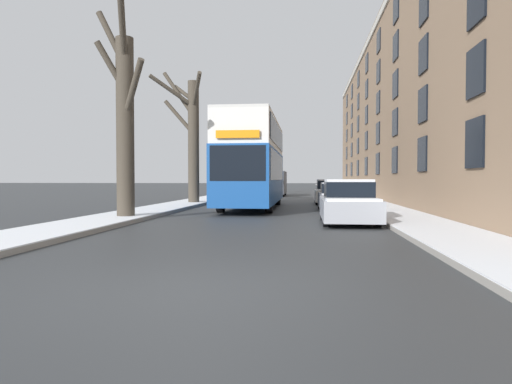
% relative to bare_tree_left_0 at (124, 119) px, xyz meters
% --- Properties ---
extents(ground_plane, '(320.00, 320.00, 0.00)m').
position_rel_bare_tree_left_0_xyz_m(ground_plane, '(5.11, -10.38, -3.82)').
color(ground_plane, '#303335').
extents(sidewalk_left, '(2.35, 130.00, 0.16)m').
position_rel_bare_tree_left_0_xyz_m(sidewalk_left, '(-0.33, 42.62, -3.74)').
color(sidewalk_left, gray).
rests_on(sidewalk_left, ground).
extents(sidewalk_right, '(2.35, 130.00, 0.16)m').
position_rel_bare_tree_left_0_xyz_m(sidewalk_right, '(10.55, 42.62, -3.74)').
color(sidewalk_right, gray).
rests_on(sidewalk_right, ground).
extents(terrace_facade_right, '(9.10, 54.62, 12.99)m').
position_rel_bare_tree_left_0_xyz_m(terrace_facade_right, '(16.21, 18.39, 2.68)').
color(terrace_facade_right, '#8C7056').
rests_on(terrace_facade_right, ground).
extents(bare_tree_left_0, '(2.32, 2.11, 8.14)m').
position_rel_bare_tree_left_0_xyz_m(bare_tree_left_0, '(0.00, 0.00, 0.00)').
color(bare_tree_left_0, '#423A30').
rests_on(bare_tree_left_0, ground).
extents(bare_tree_left_1, '(3.29, 2.78, 8.13)m').
position_rel_bare_tree_left_0_xyz_m(bare_tree_left_1, '(-0.07, 10.36, 0.39)').
color(bare_tree_left_1, '#423A30').
rests_on(bare_tree_left_1, ground).
extents(bare_tree_left_2, '(3.94, 4.57, 7.49)m').
position_rel_bare_tree_left_0_xyz_m(bare_tree_left_2, '(-0.10, 20.18, -0.51)').
color(bare_tree_left_2, '#423A30').
rests_on(bare_tree_left_2, ground).
extents(bare_tree_left_3, '(2.27, 3.07, 7.12)m').
position_rel_bare_tree_left_0_xyz_m(bare_tree_left_3, '(-0.02, 29.07, -0.39)').
color(bare_tree_left_3, '#423A30').
rests_on(bare_tree_left_3, ground).
extents(double_decker_bus, '(2.61, 11.11, 4.62)m').
position_rel_bare_tree_left_0_xyz_m(double_decker_bus, '(4.02, 7.42, -1.21)').
color(double_decker_bus, '#194C99').
rests_on(double_decker_bus, ground).
extents(parked_car_0, '(1.87, 4.32, 1.54)m').
position_rel_bare_tree_left_0_xyz_m(parked_car_0, '(8.29, -0.31, -3.12)').
color(parked_car_0, '#9EA3AD').
rests_on(parked_car_0, ground).
extents(parked_car_1, '(1.69, 4.59, 1.38)m').
position_rel_bare_tree_left_0_xyz_m(parked_car_1, '(8.29, 6.10, -3.17)').
color(parked_car_1, slate).
rests_on(parked_car_1, ground).
extents(parked_car_2, '(1.83, 4.32, 1.53)m').
position_rel_bare_tree_left_0_xyz_m(parked_car_2, '(8.29, 12.26, -3.12)').
color(parked_car_2, silver).
rests_on(parked_car_2, ground).
extents(oncoming_van, '(1.94, 5.77, 2.23)m').
position_rel_bare_tree_left_0_xyz_m(oncoming_van, '(3.98, 24.85, -2.61)').
color(oncoming_van, '#333842').
rests_on(oncoming_van, ground).
extents(pedestrian_left_sidewalk, '(0.38, 0.38, 1.75)m').
position_rel_bare_tree_left_0_xyz_m(pedestrian_left_sidewalk, '(-0.07, 0.00, -2.86)').
color(pedestrian_left_sidewalk, navy).
rests_on(pedestrian_left_sidewalk, ground).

